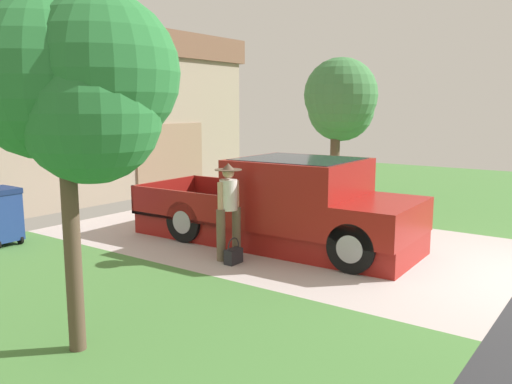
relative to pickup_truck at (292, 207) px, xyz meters
The scene contains 6 objects.
pickup_truck is the anchor object (origin of this frame).
person_with_hat 1.43m from the pickup_truck, 162.49° to the left, with size 0.49×0.46×1.65m.
handbag 1.65m from the pickup_truck, behind, with size 0.31×0.17×0.44m.
house_with_garage 9.53m from the pickup_truck, 77.55° to the left, with size 9.58×5.91×4.82m.
front_yard_tree 6.05m from the pickup_truck, 18.25° to the left, with size 2.53×2.24×3.92m.
neighbor_tree 5.27m from the pickup_truck, behind, with size 1.98×2.07×3.73m.
Camera 1 is at (-8.55, -1.19, 2.58)m, focal length 37.04 mm.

